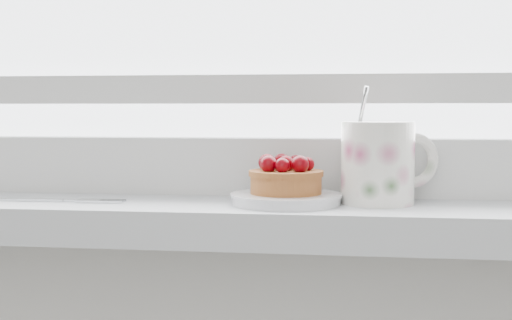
% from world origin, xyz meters
% --- Properties ---
extents(saucer, '(0.12, 0.12, 0.01)m').
position_xyz_m(saucer, '(0.02, 1.88, 0.95)').
color(saucer, silver).
rests_on(saucer, windowsill).
extents(raspberry_tart, '(0.08, 0.08, 0.04)m').
position_xyz_m(raspberry_tart, '(0.02, 1.88, 0.97)').
color(raspberry_tart, brown).
rests_on(raspberry_tart, saucer).
extents(floral_mug, '(0.13, 0.11, 0.13)m').
position_xyz_m(floral_mug, '(0.12, 1.90, 0.99)').
color(floral_mug, white).
rests_on(floral_mug, windowsill).
extents(fork, '(0.17, 0.02, 0.00)m').
position_xyz_m(fork, '(-0.25, 1.86, 0.94)').
color(fork, silver).
rests_on(fork, windowsill).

